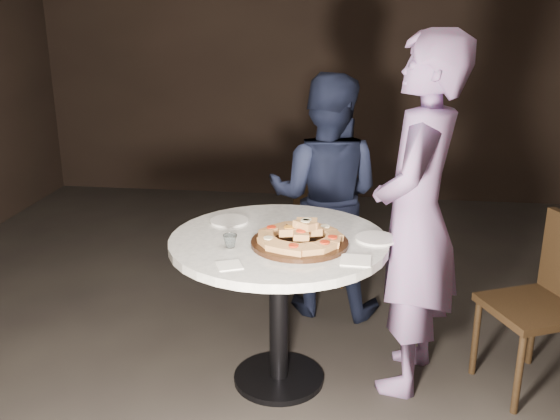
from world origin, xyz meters
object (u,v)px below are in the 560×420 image
focaccia_pile (300,234)px  diner_teal (416,218)px  diner_navy (325,197)px  table (279,266)px  serving_board (300,243)px  chair_right (550,293)px  water_glass (230,241)px  chair_far (325,218)px

focaccia_pile → diner_teal: 0.60m
focaccia_pile → diner_navy: diner_navy is taller
table → serving_board: 0.21m
table → chair_right: chair_right is taller
water_glass → chair_right: bearing=11.0°
serving_board → chair_far: bearing=88.2°
chair_right → water_glass: bearing=-103.1°
table → chair_right: (1.38, 0.15, -0.14)m
chair_far → diner_teal: diner_teal is taller
table → diner_teal: bearing=9.5°
table → diner_navy: 0.92m
serving_board → diner_teal: (0.57, 0.19, 0.08)m
table → focaccia_pile: size_ratio=2.59×
serving_board → water_glass: bearing=-167.1°
table → focaccia_pile: 0.25m
chair_far → chair_right: chair_right is taller
chair_far → chair_right: bearing=151.7°
chair_far → diner_navy: (0.02, -0.43, 0.30)m
serving_board → chair_right: size_ratio=0.52×
chair_right → diner_teal: 0.80m
diner_teal → chair_far: bearing=-142.2°
chair_right → diner_navy: size_ratio=0.59×
chair_far → diner_navy: bearing=108.7°
table → chair_right: bearing=6.3°
water_glass → chair_right: 1.65m
chair_far → table: bearing=98.9°
serving_board → diner_navy: size_ratio=0.31×
table → water_glass: (-0.21, -0.16, 0.19)m
serving_board → chair_far: size_ratio=0.57×
serving_board → chair_far: (0.04, 1.41, -0.36)m
chair_right → diner_teal: diner_teal is taller
diner_teal → diner_navy: bearing=-132.9°
diner_teal → focaccia_pile: bearing=-56.4°
serving_board → focaccia_pile: bearing=10.9°
focaccia_pile → chair_right: size_ratio=0.46×
focaccia_pile → chair_right: (1.26, 0.23, -0.35)m
table → chair_far: chair_far is taller
table → serving_board: size_ratio=2.33×
table → diner_teal: 0.73m
focaccia_pile → diner_navy: 0.98m
serving_board → diner_navy: (0.07, 0.97, -0.06)m
chair_right → serving_board: bearing=-103.6°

